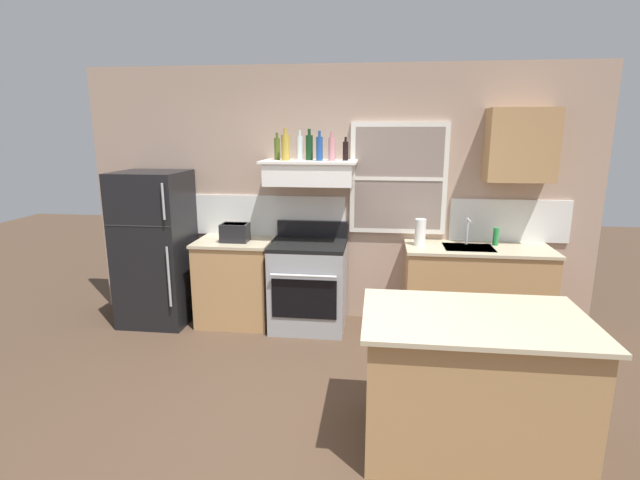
% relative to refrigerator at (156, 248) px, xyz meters
% --- Properties ---
extents(ground_plane, '(16.00, 16.00, 0.00)m').
position_rel_refrigerator_xyz_m(ground_plane, '(1.90, -1.84, -0.81)').
color(ground_plane, '#4C3828').
extents(back_wall, '(5.40, 0.11, 2.70)m').
position_rel_refrigerator_xyz_m(back_wall, '(1.93, 0.39, 0.54)').
color(back_wall, tan).
rests_on(back_wall, ground_plane).
extents(refrigerator, '(0.70, 0.72, 1.63)m').
position_rel_refrigerator_xyz_m(refrigerator, '(0.00, 0.00, 0.00)').
color(refrigerator, black).
rests_on(refrigerator, ground_plane).
extents(counter_left_of_stove, '(0.79, 0.63, 0.91)m').
position_rel_refrigerator_xyz_m(counter_left_of_stove, '(0.85, 0.06, -0.36)').
color(counter_left_of_stove, tan).
rests_on(counter_left_of_stove, ground_plane).
extents(toaster, '(0.30, 0.20, 0.19)m').
position_rel_refrigerator_xyz_m(toaster, '(0.88, 0.00, 0.20)').
color(toaster, black).
rests_on(toaster, counter_left_of_stove).
extents(stove_range, '(0.76, 0.69, 1.09)m').
position_rel_refrigerator_xyz_m(stove_range, '(1.65, 0.02, -0.35)').
color(stove_range, '#9EA0A5').
rests_on(stove_range, ground_plane).
extents(range_hood_shelf, '(0.96, 0.52, 0.24)m').
position_rel_refrigerator_xyz_m(range_hood_shelf, '(1.65, 0.12, 0.81)').
color(range_hood_shelf, white).
extents(bottle_olive_oil_square, '(0.06, 0.06, 0.27)m').
position_rel_refrigerator_xyz_m(bottle_olive_oil_square, '(1.31, 0.18, 1.05)').
color(bottle_olive_oil_square, '#4C601E').
rests_on(bottle_olive_oil_square, range_hood_shelf).
extents(bottle_champagne_gold_foil, '(0.08, 0.08, 0.31)m').
position_rel_refrigerator_xyz_m(bottle_champagne_gold_foil, '(1.42, 0.07, 1.06)').
color(bottle_champagne_gold_foil, '#B29333').
rests_on(bottle_champagne_gold_foil, range_hood_shelf).
extents(bottle_clear_tall, '(0.06, 0.06, 0.30)m').
position_rel_refrigerator_xyz_m(bottle_clear_tall, '(1.54, 0.17, 1.06)').
color(bottle_clear_tall, silver).
rests_on(bottle_clear_tall, range_hood_shelf).
extents(bottle_dark_green_wine, '(0.07, 0.07, 0.31)m').
position_rel_refrigerator_xyz_m(bottle_dark_green_wine, '(1.64, 0.15, 1.06)').
color(bottle_dark_green_wine, '#143819').
rests_on(bottle_dark_green_wine, range_hood_shelf).
extents(bottle_blue_liqueur, '(0.07, 0.07, 0.29)m').
position_rel_refrigerator_xyz_m(bottle_blue_liqueur, '(1.76, 0.07, 1.05)').
color(bottle_blue_liqueur, '#1E478C').
rests_on(bottle_blue_liqueur, range_hood_shelf).
extents(bottle_rose_pink, '(0.07, 0.07, 0.28)m').
position_rel_refrigerator_xyz_m(bottle_rose_pink, '(1.88, 0.08, 1.05)').
color(bottle_rose_pink, '#C67F84').
rests_on(bottle_rose_pink, range_hood_shelf).
extents(bottle_balsamic_dark, '(0.06, 0.06, 0.23)m').
position_rel_refrigerator_xyz_m(bottle_balsamic_dark, '(2.01, 0.13, 1.03)').
color(bottle_balsamic_dark, black).
rests_on(bottle_balsamic_dark, range_hood_shelf).
extents(counter_right_with_sink, '(1.43, 0.63, 0.91)m').
position_rel_refrigerator_xyz_m(counter_right_with_sink, '(3.35, 0.06, -0.36)').
color(counter_right_with_sink, tan).
rests_on(counter_right_with_sink, ground_plane).
extents(sink_faucet, '(0.03, 0.17, 0.28)m').
position_rel_refrigerator_xyz_m(sink_faucet, '(3.25, 0.16, 0.27)').
color(sink_faucet, silver).
rests_on(sink_faucet, counter_right_with_sink).
extents(paper_towel_roll, '(0.11, 0.11, 0.27)m').
position_rel_refrigerator_xyz_m(paper_towel_roll, '(2.77, 0.06, 0.23)').
color(paper_towel_roll, white).
rests_on(paper_towel_roll, counter_right_with_sink).
extents(dish_soap_bottle, '(0.06, 0.06, 0.18)m').
position_rel_refrigerator_xyz_m(dish_soap_bottle, '(3.53, 0.16, 0.19)').
color(dish_soap_bottle, '#268C3F').
rests_on(dish_soap_bottle, counter_right_with_sink).
extents(kitchen_island, '(1.40, 0.90, 0.91)m').
position_rel_refrigerator_xyz_m(kitchen_island, '(2.97, -1.80, -0.36)').
color(kitchen_island, tan).
rests_on(kitchen_island, ground_plane).
extents(upper_cabinet_right, '(0.64, 0.32, 0.70)m').
position_rel_refrigerator_xyz_m(upper_cabinet_right, '(3.70, 0.20, 1.09)').
color(upper_cabinet_right, tan).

